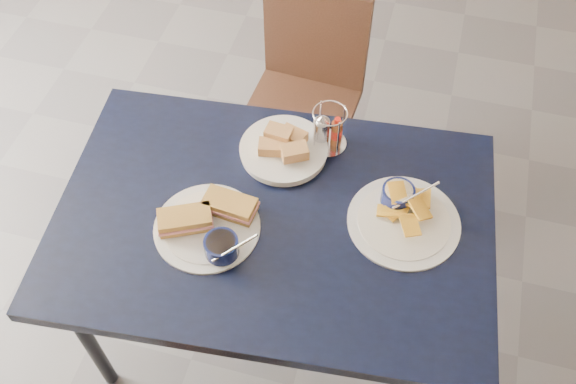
% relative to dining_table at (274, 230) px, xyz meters
% --- Properties ---
extents(ground, '(6.00, 6.00, 0.00)m').
position_rel_dining_table_xyz_m(ground, '(0.11, 0.13, -0.68)').
color(ground, '#525257').
rests_on(ground, ground).
extents(dining_table, '(1.26, 0.90, 0.75)m').
position_rel_dining_table_xyz_m(dining_table, '(0.00, 0.00, 0.00)').
color(dining_table, black).
rests_on(dining_table, ground).
extents(chair_far, '(0.42, 0.40, 0.84)m').
position_rel_dining_table_xyz_m(chair_far, '(-0.10, 0.80, -0.20)').
color(chair_far, black).
rests_on(chair_far, ground).
extents(sandwich_plate, '(0.31, 0.29, 0.12)m').
position_rel_dining_table_xyz_m(sandwich_plate, '(-0.15, -0.08, 0.09)').
color(sandwich_plate, white).
rests_on(sandwich_plate, dining_table).
extents(plantain_plate, '(0.30, 0.30, 0.12)m').
position_rel_dining_table_xyz_m(plantain_plate, '(0.34, 0.09, 0.09)').
color(plantain_plate, white).
rests_on(plantain_plate, dining_table).
extents(bread_basket, '(0.25, 0.25, 0.07)m').
position_rel_dining_table_xyz_m(bread_basket, '(-0.03, 0.22, 0.09)').
color(bread_basket, white).
rests_on(bread_basket, dining_table).
extents(condiment_caddy, '(0.11, 0.11, 0.14)m').
position_rel_dining_table_xyz_m(condiment_caddy, '(0.08, 0.29, 0.12)').
color(condiment_caddy, silver).
rests_on(condiment_caddy, dining_table).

